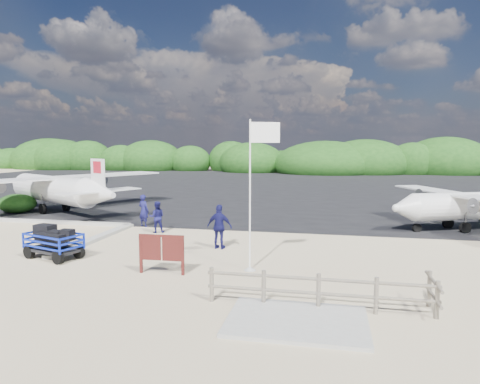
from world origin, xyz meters
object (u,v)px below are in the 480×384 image
(signboard, at_px, (162,274))
(crew_c, at_px, (220,227))
(aircraft_small, at_px, (183,180))
(crew_a, at_px, (144,211))
(baggage_cart, at_px, (54,258))
(aircraft_large, at_px, (376,191))
(crew_b, at_px, (157,217))
(flagpole, at_px, (250,270))

(signboard, distance_m, crew_c, 4.19)
(crew_c, height_order, aircraft_small, crew_c)
(crew_a, bearing_deg, aircraft_small, -54.72)
(crew_a, distance_m, aircraft_small, 32.19)
(baggage_cart, relative_size, aircraft_large, 0.16)
(crew_b, xyz_separation_m, aircraft_large, (13.03, 22.95, -0.81))
(crew_a, height_order, aircraft_small, crew_a)
(baggage_cart, height_order, crew_b, crew_b)
(crew_b, bearing_deg, baggage_cart, 51.32)
(flagpole, xyz_separation_m, crew_a, (-7.19, 6.87, 0.89))
(crew_c, height_order, aircraft_large, aircraft_large)
(aircraft_small, bearing_deg, crew_b, 84.99)
(signboard, bearing_deg, aircraft_large, 69.53)
(crew_c, bearing_deg, baggage_cart, 33.13)
(flagpole, height_order, aircraft_small, flagpole)
(baggage_cart, relative_size, crew_b, 1.50)
(signboard, distance_m, crew_a, 9.06)
(crew_b, bearing_deg, crew_c, 127.79)
(flagpole, relative_size, aircraft_small, 0.66)
(crew_a, height_order, crew_c, crew_c)
(crew_b, height_order, crew_c, crew_c)
(crew_c, relative_size, aircraft_small, 0.24)
(baggage_cart, bearing_deg, flagpole, 17.72)
(baggage_cart, bearing_deg, crew_b, 87.59)
(flagpole, relative_size, crew_b, 3.30)
(crew_a, relative_size, aircraft_large, 0.11)
(baggage_cart, xyz_separation_m, aircraft_large, (15.04, 28.48, 0.00))
(flagpole, distance_m, crew_c, 3.55)
(flagpole, relative_size, aircraft_large, 0.34)
(flagpole, height_order, crew_b, flagpole)
(aircraft_large, bearing_deg, baggage_cart, 90.95)
(crew_b, xyz_separation_m, crew_c, (3.99, -2.64, 0.16))
(crew_a, bearing_deg, signboard, 137.89)
(flagpole, height_order, crew_c, flagpole)
(baggage_cart, relative_size, signboard, 1.41)
(signboard, bearing_deg, crew_a, 116.72)
(baggage_cart, height_order, flagpole, flagpole)
(crew_a, relative_size, crew_c, 0.92)
(signboard, xyz_separation_m, crew_b, (-2.94, 6.58, 0.81))
(baggage_cart, distance_m, crew_c, 6.73)
(baggage_cart, xyz_separation_m, aircraft_small, (-8.05, 37.86, 0.00))
(aircraft_large, bearing_deg, aircraft_small, 6.67)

